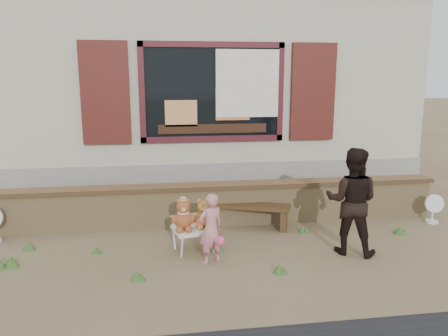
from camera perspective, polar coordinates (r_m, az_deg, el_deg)
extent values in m
plane|color=brown|center=(6.14, 0.83, -10.32)|extent=(80.00, 80.00, 0.00)
cube|color=gray|center=(10.16, -3.28, 12.27)|extent=(8.00, 5.00, 3.20)
cube|color=gray|center=(10.33, -3.15, 1.11)|extent=(8.04, 5.04, 0.80)
cube|color=black|center=(7.64, -1.52, 9.83)|extent=(2.30, 0.04, 1.50)
cube|color=#42131A|center=(7.64, -1.53, 15.83)|extent=(2.50, 0.08, 0.10)
cube|color=#42131A|center=(7.69, -1.47, 3.86)|extent=(2.50, 0.08, 0.10)
cube|color=#42131A|center=(7.57, -10.68, 9.61)|extent=(0.10, 0.08, 1.70)
cube|color=#42131A|center=(7.86, 7.35, 9.79)|extent=(0.10, 0.08, 1.70)
cube|color=#38150F|center=(7.61, -15.26, 9.42)|extent=(0.80, 0.07, 1.70)
cube|color=#38150F|center=(8.03, 11.55, 9.69)|extent=(0.80, 0.07, 1.70)
cube|color=beige|center=(7.67, 3.08, 10.94)|extent=(1.10, 0.02, 1.15)
cube|color=black|center=(7.66, -1.47, 5.18)|extent=(1.90, 0.06, 0.16)
cube|color=tan|center=(7.59, -5.64, 7.11)|extent=(0.55, 0.06, 0.45)
cube|color=#E08447|center=(7.67, 1.14, 8.34)|extent=(0.60, 0.06, 0.55)
cube|color=tan|center=(6.97, -0.48, -4.97)|extent=(7.00, 0.30, 0.60)
cube|color=brown|center=(6.88, -0.49, -2.34)|extent=(7.10, 0.36, 0.07)
cube|color=#362513|center=(6.82, 2.38, -4.91)|extent=(1.50, 0.81, 0.06)
cube|color=#362513|center=(7.00, -2.91, -6.13)|extent=(0.18, 0.29, 0.32)
cube|color=#362513|center=(6.81, 7.81, -6.76)|extent=(0.18, 0.29, 0.32)
cube|color=silver|center=(5.94, -3.97, -8.00)|extent=(0.62, 0.57, 0.04)
cylinder|color=silver|center=(5.75, -5.51, -10.41)|extent=(0.03, 0.03, 0.28)
cylinder|color=silver|center=(5.88, -1.25, -9.86)|extent=(0.03, 0.03, 0.28)
cylinder|color=silver|center=(6.12, -6.54, -9.05)|extent=(0.03, 0.03, 0.28)
cylinder|color=silver|center=(6.24, -2.52, -8.57)|extent=(0.03, 0.03, 0.28)
imported|color=#D27D84|center=(5.50, -1.74, -7.93)|extent=(0.39, 0.33, 0.91)
imported|color=black|center=(5.99, 16.35, -4.19)|extent=(0.87, 0.81, 1.42)
cylinder|color=silver|center=(7.87, 25.48, -6.32)|extent=(0.20, 0.20, 0.04)
cylinder|color=silver|center=(7.84, 25.57, -5.43)|extent=(0.03, 0.03, 0.26)
cylinder|color=silver|center=(7.79, 25.69, -4.14)|extent=(0.31, 0.15, 0.30)
cone|color=#335722|center=(6.14, -26.06, -10.85)|extent=(0.17, 0.17, 0.14)
cone|color=#335722|center=(6.61, -24.21, -9.25)|extent=(0.17, 0.17, 0.11)
cone|color=#335722|center=(7.12, 21.94, -7.57)|extent=(0.18, 0.18, 0.11)
cone|color=#335722|center=(5.41, 7.18, -12.89)|extent=(0.14, 0.14, 0.12)
cone|color=#335722|center=(5.31, -11.27, -13.62)|extent=(0.16, 0.16, 0.10)
cone|color=#335722|center=(6.77, 10.18, -7.90)|extent=(0.11, 0.11, 0.11)
cone|color=#335722|center=(6.17, -16.38, -10.28)|extent=(0.10, 0.10, 0.09)
cone|color=#335722|center=(5.99, -0.89, -10.25)|extent=(0.14, 0.14, 0.12)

